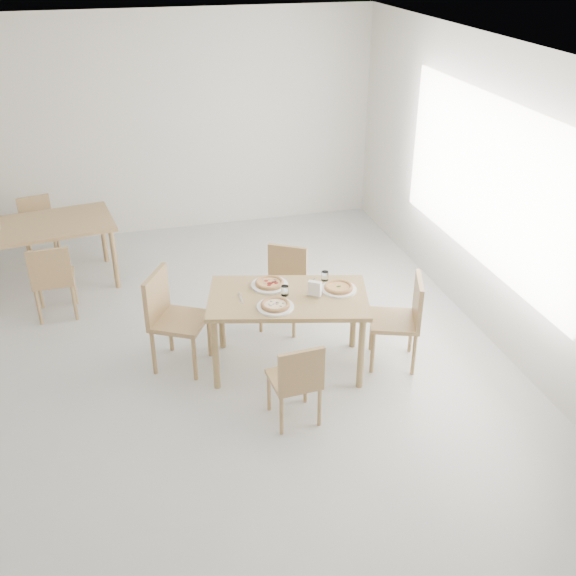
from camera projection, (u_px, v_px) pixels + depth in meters
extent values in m
plane|color=#BABAB5|center=(188.00, 376.00, 6.18)|extent=(7.00, 7.00, 0.00)
plane|color=white|center=(161.00, 59.00, 4.85)|extent=(7.00, 7.00, 0.00)
plane|color=silver|center=(144.00, 127.00, 8.49)|extent=(6.00, 0.00, 6.00)
plane|color=silver|center=(503.00, 202.00, 6.19)|extent=(0.00, 7.00, 7.00)
cube|color=white|center=(486.00, 182.00, 6.40)|extent=(1.60, 0.02, 3.20)
cube|color=tan|center=(288.00, 298.00, 5.98)|extent=(1.57, 1.12, 0.04)
cylinder|color=tan|center=(216.00, 354.00, 5.86)|extent=(0.06, 0.06, 0.71)
cylinder|color=tan|center=(361.00, 353.00, 5.88)|extent=(0.06, 0.06, 0.71)
cylinder|color=tan|center=(221.00, 316.00, 6.44)|extent=(0.06, 0.06, 0.71)
cylinder|color=tan|center=(354.00, 315.00, 6.46)|extent=(0.06, 0.06, 0.71)
cube|color=#A68053|center=(294.00, 379.00, 5.48)|extent=(0.41, 0.41, 0.04)
cube|color=#A68053|center=(301.00, 371.00, 5.24)|extent=(0.38, 0.06, 0.36)
cylinder|color=#A68053|center=(305.00, 384.00, 5.76)|extent=(0.03, 0.03, 0.37)
cylinder|color=#A68053|center=(269.00, 392.00, 5.67)|extent=(0.03, 0.03, 0.37)
cylinder|color=#A68053|center=(319.00, 407.00, 5.49)|extent=(0.03, 0.03, 0.37)
cylinder|color=#A68053|center=(281.00, 415.00, 5.39)|extent=(0.03, 0.03, 0.37)
cube|color=#A68053|center=(282.00, 290.00, 6.76)|extent=(0.56, 0.56, 0.04)
cube|color=#A68053|center=(287.00, 263.00, 6.82)|extent=(0.37, 0.25, 0.39)
cylinder|color=#A68053|center=(261.00, 315.00, 6.76)|extent=(0.03, 0.03, 0.40)
cylinder|color=#A68053|center=(294.00, 320.00, 6.68)|extent=(0.03, 0.03, 0.40)
cylinder|color=#A68053|center=(271.00, 298.00, 7.06)|extent=(0.03, 0.03, 0.40)
cylinder|color=#A68053|center=(303.00, 303.00, 6.97)|extent=(0.03, 0.03, 0.40)
cube|color=#A68053|center=(180.00, 321.00, 6.13)|extent=(0.63, 0.63, 0.04)
cube|color=#A68053|center=(156.00, 295.00, 6.05)|extent=(0.26, 0.43, 0.44)
cylinder|color=#A68053|center=(195.00, 359.00, 6.03)|extent=(0.04, 0.04, 0.45)
cylinder|color=#A68053|center=(209.00, 336.00, 6.37)|extent=(0.04, 0.04, 0.45)
cylinder|color=#A68053|center=(154.00, 353.00, 6.12)|extent=(0.04, 0.04, 0.45)
cylinder|color=#A68053|center=(170.00, 330.00, 6.45)|extent=(0.04, 0.04, 0.45)
cube|color=#A68053|center=(394.00, 321.00, 6.18)|extent=(0.56, 0.56, 0.04)
cube|color=#A68053|center=(418.00, 300.00, 6.05)|extent=(0.19, 0.42, 0.42)
cylinder|color=#A68053|center=(372.00, 331.00, 6.47)|extent=(0.04, 0.04, 0.43)
cylinder|color=#A68053|center=(372.00, 353.00, 6.14)|extent=(0.04, 0.04, 0.43)
cylinder|color=#A68053|center=(411.00, 333.00, 6.44)|extent=(0.04, 0.04, 0.43)
cylinder|color=#A68053|center=(414.00, 355.00, 6.11)|extent=(0.04, 0.04, 0.43)
cylinder|color=white|center=(339.00, 289.00, 6.06)|extent=(0.32, 0.32, 0.02)
cylinder|color=white|center=(275.00, 307.00, 5.78)|extent=(0.32, 0.32, 0.02)
cylinder|color=white|center=(270.00, 285.00, 6.13)|extent=(0.34, 0.34, 0.02)
cylinder|color=tan|center=(339.00, 288.00, 6.05)|extent=(0.34, 0.34, 0.01)
torus|color=tan|center=(339.00, 287.00, 6.05)|extent=(0.34, 0.34, 0.03)
cylinder|color=#C25F22|center=(339.00, 287.00, 6.05)|extent=(0.26, 0.26, 0.01)
ellipsoid|color=#155413|center=(339.00, 286.00, 6.05)|extent=(0.04, 0.03, 0.01)
cylinder|color=tan|center=(275.00, 305.00, 5.78)|extent=(0.30, 0.30, 0.01)
torus|color=tan|center=(275.00, 304.00, 5.77)|extent=(0.31, 0.31, 0.03)
cylinder|color=#FAE7CD|center=(275.00, 304.00, 5.77)|extent=(0.23, 0.23, 0.01)
cylinder|color=tan|center=(270.00, 284.00, 6.13)|extent=(0.34, 0.34, 0.01)
torus|color=tan|center=(270.00, 283.00, 6.12)|extent=(0.34, 0.34, 0.03)
cylinder|color=#C25F22|center=(270.00, 283.00, 6.12)|extent=(0.26, 0.26, 0.01)
cylinder|color=white|center=(285.00, 291.00, 5.96)|extent=(0.07, 0.07, 0.09)
cylinder|color=white|center=(325.00, 276.00, 6.21)|extent=(0.07, 0.07, 0.09)
cube|color=silver|center=(314.00, 295.00, 5.97)|extent=(0.14, 0.12, 0.01)
cube|color=white|center=(315.00, 288.00, 5.94)|extent=(0.12, 0.11, 0.13)
cube|color=silver|center=(241.00, 298.00, 5.93)|extent=(0.02, 0.19, 0.01)
cube|color=silver|center=(312.00, 282.00, 6.19)|extent=(0.11, 0.14, 0.01)
cube|color=#A68053|center=(40.00, 226.00, 7.41)|extent=(1.65, 1.09, 0.04)
cylinder|color=#A68053|center=(115.00, 259.00, 7.53)|extent=(0.06, 0.06, 0.71)
cylinder|color=#A68053|center=(103.00, 235.00, 8.13)|extent=(0.06, 0.06, 0.71)
cube|color=#A68053|center=(54.00, 278.00, 6.98)|extent=(0.42, 0.42, 0.04)
cube|color=#A68053|center=(50.00, 267.00, 6.71)|extent=(0.41, 0.05, 0.39)
cylinder|color=#A68053|center=(74.00, 287.00, 7.27)|extent=(0.04, 0.04, 0.40)
cylinder|color=#A68053|center=(40.00, 291.00, 7.19)|extent=(0.04, 0.04, 0.40)
cylinder|color=#A68053|center=(75.00, 303.00, 6.97)|extent=(0.04, 0.04, 0.40)
cylinder|color=#A68053|center=(39.00, 307.00, 6.89)|extent=(0.04, 0.04, 0.40)
cube|color=#A68053|center=(40.00, 230.00, 8.15)|extent=(0.46, 0.46, 0.04)
cube|color=#A68053|center=(35.00, 210.00, 8.19)|extent=(0.38, 0.12, 0.36)
cylinder|color=#A68053|center=(31.00, 254.00, 8.05)|extent=(0.03, 0.03, 0.37)
cylinder|color=#A68053|center=(59.00, 248.00, 8.18)|extent=(0.03, 0.03, 0.37)
cylinder|color=#A68053|center=(27.00, 243.00, 8.31)|extent=(0.03, 0.03, 0.37)
cylinder|color=#A68053|center=(54.00, 238.00, 8.44)|extent=(0.03, 0.03, 0.37)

